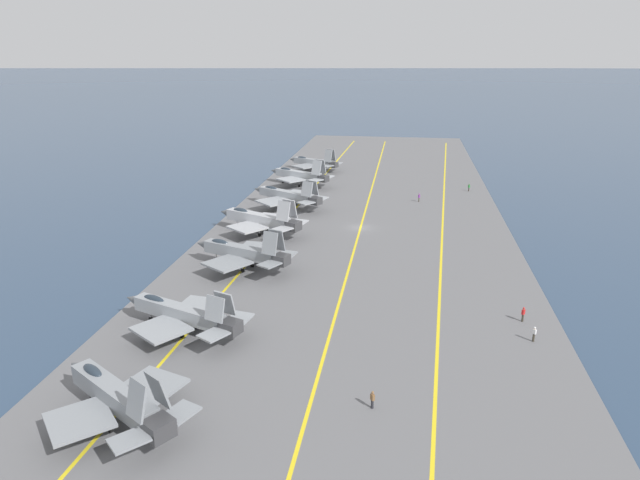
{
  "coord_description": "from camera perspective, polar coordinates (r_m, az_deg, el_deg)",
  "views": [
    {
      "loc": [
        -97.24,
        -7.48,
        30.59
      ],
      "look_at": [
        -15.35,
        4.99,
        2.9
      ],
      "focal_mm": 32.0,
      "sensor_mm": 36.0,
      "label": 1
    }
  ],
  "objects": [
    {
      "name": "crew_red_vest",
      "position": [
        71.0,
        19.65,
        -6.95
      ],
      "size": [
        0.46,
        0.45,
        1.82
      ],
      "color": "#383328",
      "rests_on": "carrier_deck"
    },
    {
      "name": "ground_plane",
      "position": [
        102.21,
        4.07,
        1.02
      ],
      "size": [
        2000.0,
        2000.0,
        0.0
      ],
      "primitive_type": "plane",
      "color": "#2D425B"
    },
    {
      "name": "deck_stripe_centerline",
      "position": [
        102.09,
        4.07,
        1.24
      ],
      "size": [
        204.08,
        0.36,
        0.01
      ],
      "primitive_type": "cube",
      "color": "yellow",
      "rests_on": "carrier_deck"
    },
    {
      "name": "parked_jet_nearest",
      "position": [
        52.61,
        -19.74,
        -14.48
      ],
      "size": [
        12.75,
        14.99,
        6.43
      ],
      "color": "gray",
      "rests_on": "carrier_deck"
    },
    {
      "name": "crew_white_vest",
      "position": [
        66.8,
        20.62,
        -8.74
      ],
      "size": [
        0.45,
        0.46,
        1.77
      ],
      "color": "#383328",
      "rests_on": "carrier_deck"
    },
    {
      "name": "deck_stripe_foul_line",
      "position": [
        102.05,
        12.13,
        0.85
      ],
      "size": [
        203.71,
        13.05,
        0.01
      ],
      "primitive_type": "cube",
      "rotation": [
        0.0,
        0.0,
        -0.06
      ],
      "color": "yellow",
      "rests_on": "carrier_deck"
    },
    {
      "name": "crew_purple_vest",
      "position": [
        120.94,
        9.88,
        4.24
      ],
      "size": [
        0.46,
        0.41,
        1.82
      ],
      "color": "#4C473D",
      "rests_on": "carrier_deck"
    },
    {
      "name": "crew_brown_vest",
      "position": [
        52.38,
        5.27,
        -15.54
      ],
      "size": [
        0.46,
        0.44,
        1.73
      ],
      "color": "#232328",
      "rests_on": "carrier_deck"
    },
    {
      "name": "parked_jet_seventh",
      "position": [
        150.96,
        -0.62,
        7.79
      ],
      "size": [
        13.33,
        15.19,
        6.02
      ],
      "color": "gray",
      "rests_on": "carrier_deck"
    },
    {
      "name": "parked_jet_sixth",
      "position": [
        133.5,
        -2.06,
        6.54
      ],
      "size": [
        12.51,
        16.4,
        6.68
      ],
      "color": "#9EA3A8",
      "rests_on": "carrier_deck"
    },
    {
      "name": "parked_jet_second",
      "position": [
        65.93,
        -13.66,
        -7.12
      ],
      "size": [
        12.23,
        16.57,
        5.78
      ],
      "color": "gray",
      "rests_on": "carrier_deck"
    },
    {
      "name": "parked_jet_third",
      "position": [
        82.64,
        -7.78,
        -1.19
      ],
      "size": [
        13.2,
        16.16,
        6.64
      ],
      "color": "gray",
      "rests_on": "carrier_deck"
    },
    {
      "name": "parked_jet_fifth",
      "position": [
        114.52,
        -3.3,
        4.49
      ],
      "size": [
        14.03,
        16.94,
        6.29
      ],
      "color": "#93999E",
      "rests_on": "carrier_deck"
    },
    {
      "name": "deck_stripe_edge_line",
      "position": [
        104.13,
        -3.83,
        1.59
      ],
      "size": [
        203.96,
        7.62,
        0.01
      ],
      "primitive_type": "cube",
      "rotation": [
        0.0,
        0.0,
        -0.04
      ],
      "color": "yellow",
      "rests_on": "carrier_deck"
    },
    {
      "name": "crew_green_vest",
      "position": [
        132.69,
        14.67,
        5.14
      ],
      "size": [
        0.46,
        0.44,
        1.71
      ],
      "color": "#383328",
      "rests_on": "carrier_deck"
    },
    {
      "name": "parked_jet_fourth",
      "position": [
        98.23,
        -6.06,
        2.09
      ],
      "size": [
        12.7,
        17.01,
        6.78
      ],
      "color": "#A8AAAF",
      "rests_on": "carrier_deck"
    },
    {
      "name": "carrier_deck",
      "position": [
        102.15,
        4.07,
        1.13
      ],
      "size": [
        226.76,
        52.23,
        0.4
      ],
      "primitive_type": "cube",
      "color": "slate",
      "rests_on": "ground"
    }
  ]
}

